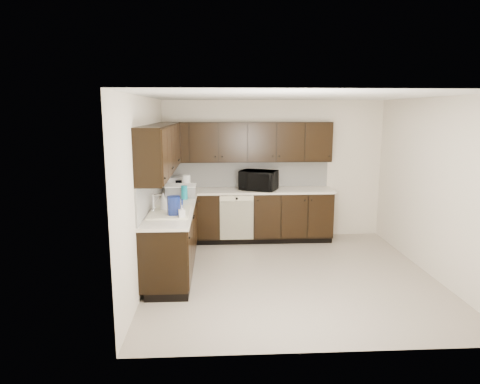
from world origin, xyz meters
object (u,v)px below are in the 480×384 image
microwave (259,180)px  toaster_oven (176,183)px  sink (170,217)px  blue_pitcher (174,206)px  storage_bin (181,191)px

microwave → toaster_oven: size_ratio=1.57×
sink → microwave: 2.17m
microwave → sink: bearing=-105.8°
toaster_oven → blue_pitcher: 1.88m
sink → blue_pitcher: blue_pitcher is taller
sink → microwave: (1.38, 1.66, 0.23)m
sink → blue_pitcher: bearing=-67.5°
sink → blue_pitcher: (0.08, -0.19, 0.19)m
storage_bin → microwave: bearing=22.4°
sink → toaster_oven: sink is taller
storage_bin → blue_pitcher: (0.02, -1.30, 0.04)m
blue_pitcher → microwave: bearing=46.1°
sink → microwave: bearing=50.3°
microwave → toaster_oven: (-1.45, 0.03, -0.05)m
microwave → toaster_oven: microwave is taller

